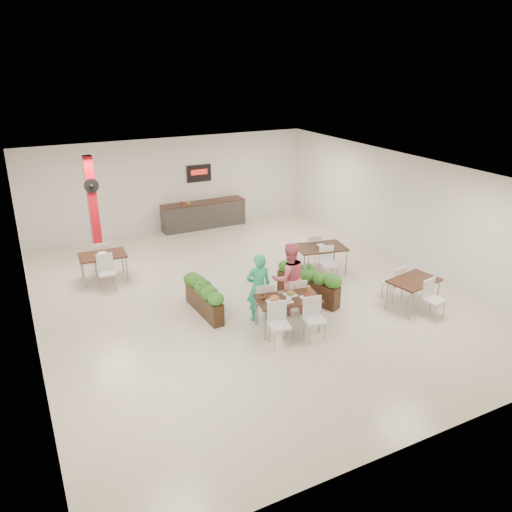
% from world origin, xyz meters
% --- Properties ---
extents(ground, '(12.00, 12.00, 0.00)m').
position_xyz_m(ground, '(0.00, 0.00, 0.00)').
color(ground, beige).
rests_on(ground, ground).
extents(room_shell, '(10.10, 12.10, 3.22)m').
position_xyz_m(room_shell, '(0.00, 0.00, 2.01)').
color(room_shell, white).
rests_on(room_shell, ground).
extents(red_column, '(0.40, 0.41, 3.20)m').
position_xyz_m(red_column, '(-3.00, 3.79, 1.64)').
color(red_column, '#B60C1A').
rests_on(red_column, ground).
extents(service_counter, '(3.00, 0.64, 2.20)m').
position_xyz_m(service_counter, '(1.00, 5.65, 0.49)').
color(service_counter, '#2F2D2A').
rests_on(service_counter, ground).
extents(main_table, '(1.52, 1.81, 0.92)m').
position_xyz_m(main_table, '(0.07, -1.95, 0.64)').
color(main_table, black).
rests_on(main_table, ground).
extents(diner_man, '(0.65, 0.49, 1.63)m').
position_xyz_m(diner_man, '(-0.32, -1.29, 0.81)').
color(diner_man, '#29B283').
rests_on(diner_man, ground).
extents(diner_woman, '(0.96, 0.80, 1.76)m').
position_xyz_m(diner_woman, '(0.48, -1.29, 0.88)').
color(diner_woman, '#FA6F86').
rests_on(diner_woman, ground).
extents(planter_left, '(0.48, 1.72, 0.89)m').
position_xyz_m(planter_left, '(-1.34, -0.44, 0.49)').
color(planter_left, black).
rests_on(planter_left, ground).
extents(planter_right, '(0.93, 1.76, 0.97)m').
position_xyz_m(planter_right, '(1.25, -0.93, 0.49)').
color(planter_right, black).
rests_on(planter_right, ground).
extents(side_table_a, '(1.27, 1.64, 0.92)m').
position_xyz_m(side_table_a, '(-3.09, 2.56, 0.63)').
color(side_table_a, black).
rests_on(side_table_a, ground).
extents(side_table_b, '(1.52, 1.67, 0.92)m').
position_xyz_m(side_table_b, '(2.51, 0.44, 0.64)').
color(side_table_b, black).
rests_on(side_table_b, ground).
extents(side_table_c, '(1.32, 1.67, 0.92)m').
position_xyz_m(side_table_c, '(3.26, -2.45, 0.63)').
color(side_table_c, black).
rests_on(side_table_c, ground).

